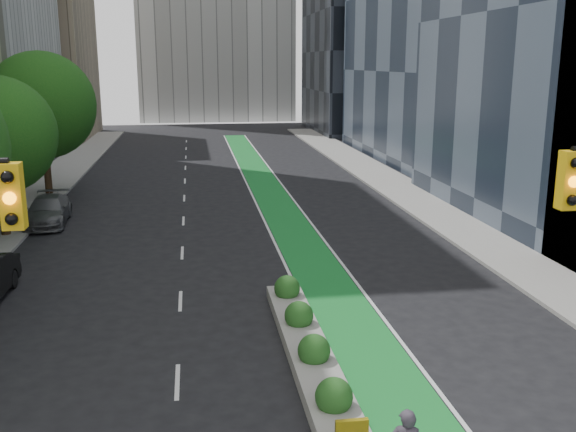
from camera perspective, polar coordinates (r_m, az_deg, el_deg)
name	(u,v)px	position (r m, az deg, el deg)	size (l,w,h in m)	color
sidewalk_left	(6,221)	(37.13, -23.77, -0.44)	(3.60, 90.00, 0.15)	gray
sidewalk_right	(431,207)	(38.31, 12.63, 0.79)	(3.60, 90.00, 0.15)	gray
bike_lane_paint	(271,195)	(40.97, -1.50, 1.84)	(2.20, 70.00, 0.01)	#167D2D
building_tan_far	(18,18)	(78.10, -22.84, 15.95)	(14.00, 16.00, 26.00)	tan
building_dark_end	(372,13)	(81.05, 7.51, 17.43)	(14.00, 18.00, 28.00)	black
tree_far	(42,106)	(42.89, -21.05, 9.15)	(6.60, 6.60, 9.00)	black
median_planter	(307,344)	(18.88, 1.72, -11.28)	(1.20, 10.26, 1.10)	gray
parked_car_left_far	(48,210)	(35.88, -20.56, 0.46)	(2.03, 4.99, 1.45)	#5A5C5F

